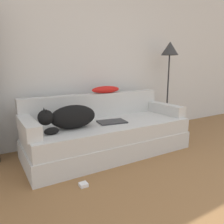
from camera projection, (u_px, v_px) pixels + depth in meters
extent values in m
cube|color=silver|center=(98.00, 53.00, 3.38)|extent=(8.16, 0.06, 2.70)
cube|color=silver|center=(108.00, 144.00, 2.94)|extent=(2.15, 0.89, 0.23)
cube|color=silver|center=(108.00, 129.00, 2.89)|extent=(2.11, 0.85, 0.19)
cube|color=silver|center=(95.00, 105.00, 3.15)|extent=(2.11, 0.15, 0.33)
cube|color=silver|center=(28.00, 127.00, 2.35)|extent=(0.15, 0.70, 0.15)
cube|color=silver|center=(165.00, 109.00, 3.36)|extent=(0.15, 0.70, 0.15)
ellipsoid|color=black|center=(73.00, 117.00, 2.55)|extent=(0.55, 0.26, 0.28)
sphere|color=black|center=(46.00, 118.00, 2.38)|extent=(0.17, 0.17, 0.17)
cone|color=black|center=(46.00, 112.00, 2.33)|extent=(0.06, 0.06, 0.08)
cone|color=black|center=(44.00, 111.00, 2.41)|extent=(0.06, 0.06, 0.08)
ellipsoid|color=black|center=(52.00, 131.00, 2.32)|extent=(0.16, 0.07, 0.08)
cube|color=#2D2D30|center=(112.00, 122.00, 2.84)|extent=(0.39, 0.29, 0.02)
ellipsoid|color=red|center=(106.00, 90.00, 3.19)|extent=(0.45, 0.15, 0.10)
cylinder|color=#232326|center=(166.00, 130.00, 3.95)|extent=(0.20, 0.20, 0.02)
cylinder|color=#232326|center=(168.00, 93.00, 3.81)|extent=(0.02, 0.02, 1.30)
cone|color=#333333|center=(170.00, 48.00, 3.66)|extent=(0.29, 0.29, 0.22)
cube|color=white|center=(83.00, 185.00, 2.11)|extent=(0.08, 0.08, 0.03)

